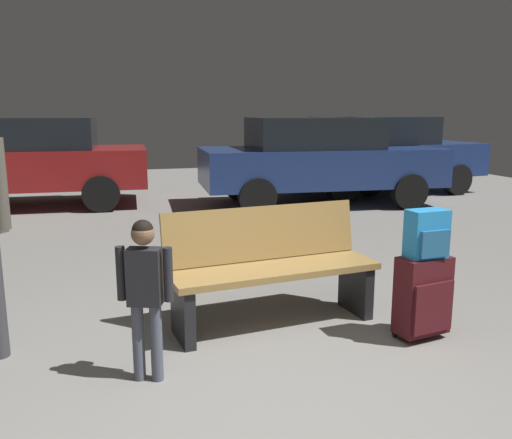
# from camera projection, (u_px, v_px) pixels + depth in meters

# --- Properties ---
(ground_plane) EXTENTS (18.00, 18.00, 0.10)m
(ground_plane) POSITION_uv_depth(u_px,v_px,m) (175.00, 251.00, 6.46)
(ground_plane) COLOR gray
(bench) EXTENTS (1.65, 0.69, 0.89)m
(bench) POSITION_uv_depth(u_px,v_px,m) (271.00, 267.00, 4.06)
(bench) COLOR #9E7A42
(bench) RESTS_ON ground_plane
(suitcase) EXTENTS (0.41, 0.28, 0.60)m
(suitcase) POSITION_uv_depth(u_px,v_px,m) (423.00, 296.00, 3.79)
(suitcase) COLOR #471419
(suitcase) RESTS_ON ground_plane
(backpack_bright) EXTENTS (0.29, 0.21, 0.34)m
(backpack_bright) POSITION_uv_depth(u_px,v_px,m) (427.00, 234.00, 3.70)
(backpack_bright) COLOR #268CD8
(backpack_bright) RESTS_ON suitcase
(child) EXTENTS (0.32, 0.24, 1.00)m
(child) POSITION_uv_depth(u_px,v_px,m) (145.00, 283.00, 3.14)
(child) COLOR #4C5160
(child) RESTS_ON ground_plane
(parked_car_side) EXTENTS (4.25, 2.11, 1.51)m
(parked_car_side) POSITION_uv_depth(u_px,v_px,m) (377.00, 153.00, 10.55)
(parked_car_side) COLOR navy
(parked_car_side) RESTS_ON ground_plane
(parked_car_near) EXTENTS (4.22, 2.04, 1.51)m
(parked_car_near) POSITION_uv_depth(u_px,v_px,m) (318.00, 159.00, 9.25)
(parked_car_near) COLOR navy
(parked_car_near) RESTS_ON ground_plane
(parked_car_far) EXTENTS (4.20, 2.00, 1.51)m
(parked_car_far) POSITION_uv_depth(u_px,v_px,m) (25.00, 160.00, 9.02)
(parked_car_far) COLOR maroon
(parked_car_far) RESTS_ON ground_plane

